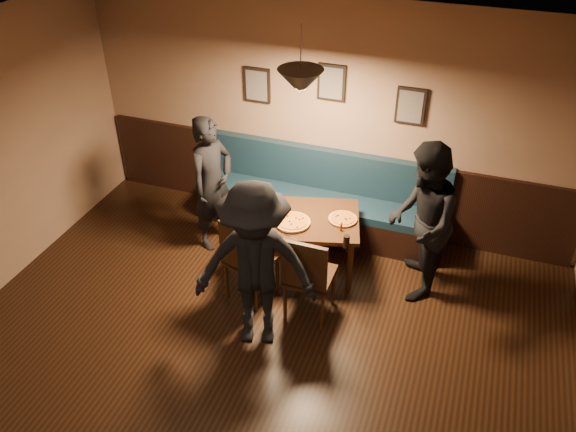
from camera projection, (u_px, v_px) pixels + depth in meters
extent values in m
plane|color=silver|center=(169.00, 142.00, 3.25)|extent=(7.00, 7.00, 0.00)
plane|color=#8C704F|center=(331.00, 118.00, 6.76)|extent=(6.00, 0.00, 6.00)
cube|color=black|center=(327.00, 185.00, 7.25)|extent=(5.88, 0.06, 1.00)
cube|color=black|center=(257.00, 85.00, 6.82)|extent=(0.32, 0.04, 0.42)
cube|color=black|center=(332.00, 83.00, 6.48)|extent=(0.32, 0.04, 0.42)
cube|color=black|center=(411.00, 106.00, 6.32)|extent=(0.32, 0.04, 0.42)
cone|color=black|center=(300.00, 82.00, 5.44)|extent=(0.44, 0.44, 0.25)
cube|color=black|center=(298.00, 243.00, 6.52)|extent=(1.48, 1.15, 0.70)
imported|color=black|center=(212.00, 184.00, 6.67)|extent=(0.57, 0.70, 1.65)
imported|color=black|center=(421.00, 223.00, 5.93)|extent=(0.79, 0.95, 1.76)
imported|color=black|center=(255.00, 268.00, 5.33)|extent=(1.28, 0.94, 1.77)
cylinder|color=orange|center=(267.00, 202.00, 6.54)|extent=(0.34, 0.34, 0.04)
cylinder|color=orange|center=(293.00, 222.00, 6.21)|extent=(0.44, 0.44, 0.04)
cylinder|color=orange|center=(343.00, 219.00, 6.27)|extent=(0.35, 0.35, 0.04)
cylinder|color=black|center=(346.00, 241.00, 5.85)|extent=(0.09, 0.09, 0.14)
cylinder|color=#942004|center=(341.00, 227.00, 6.09)|extent=(0.03, 0.03, 0.11)
cube|color=#1D6D2B|center=(262.00, 197.00, 6.66)|extent=(0.19, 0.19, 0.01)
cube|color=#1C6B2E|center=(240.00, 221.00, 6.27)|extent=(0.17, 0.17, 0.01)
cube|color=silver|center=(282.00, 235.00, 6.06)|extent=(0.18, 0.08, 0.00)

